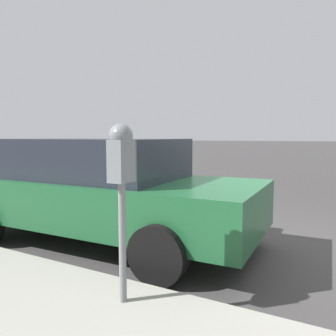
{
  "coord_description": "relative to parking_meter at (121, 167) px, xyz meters",
  "views": [
    {
      "loc": [
        -4.67,
        -0.73,
        1.53
      ],
      "look_at": [
        -2.08,
        0.67,
        1.24
      ],
      "focal_mm": 35.0,
      "sensor_mm": 36.0,
      "label": 1
    }
  ],
  "objects": [
    {
      "name": "car_green",
      "position": [
        1.56,
        1.56,
        -0.5
      ],
      "size": [
        2.11,
        4.58,
        1.5
      ],
      "rotation": [
        0.0,
        0.0,
        3.17
      ],
      "color": "#1E5B33",
      "rests_on": "ground_plane"
    },
    {
      "name": "parking_meter",
      "position": [
        0.0,
        0.0,
        0.0
      ],
      "size": [
        0.21,
        0.19,
        1.47
      ],
      "color": "gray",
      "rests_on": "sidewalk"
    },
    {
      "name": "ground_plane",
      "position": [
        2.56,
        -0.83,
        -1.28
      ],
      "size": [
        220.0,
        220.0,
        0.0
      ],
      "primitive_type": "plane",
      "color": "#3D3A3A"
    }
  ]
}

